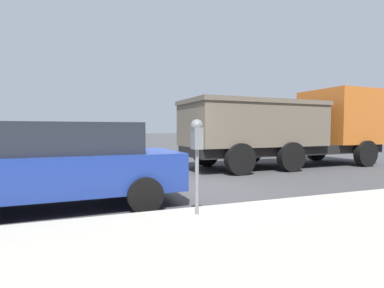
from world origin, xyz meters
TOP-DOWN VIEW (x-y plane):
  - ground_plane at (0.00, 0.00)m, footprint 220.00×220.00m
  - parking_meter at (-2.62, 0.46)m, footprint 0.21×0.19m
  - car_blue at (-0.85, 2.45)m, footprint 2.22×4.43m
  - dump_truck at (2.95, -5.67)m, footprint 3.16×8.50m

SIDE VIEW (x-z plane):
  - ground_plane at x=0.00m, z-range 0.00..0.00m
  - car_blue at x=-0.85m, z-range 0.03..1.64m
  - parking_meter at x=-2.62m, z-range 0.54..2.03m
  - dump_truck at x=2.95m, z-range 0.04..3.19m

